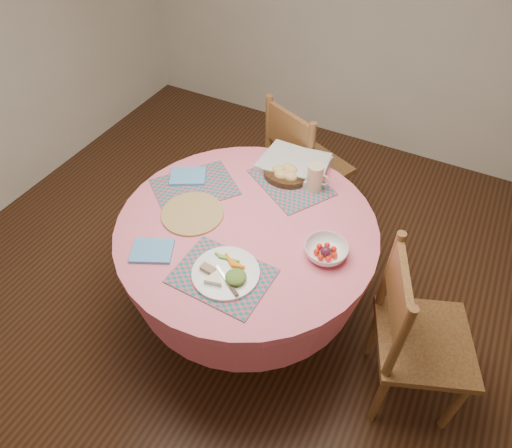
# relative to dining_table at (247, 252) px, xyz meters

# --- Properties ---
(ground) EXTENTS (4.00, 4.00, 0.00)m
(ground) POSITION_rel_dining_table_xyz_m (0.00, 0.00, -0.56)
(ground) COLOR #331C0F
(ground) RESTS_ON ground
(room_envelope) EXTENTS (4.01, 4.01, 2.71)m
(room_envelope) POSITION_rel_dining_table_xyz_m (0.00, 0.00, 1.16)
(room_envelope) COLOR silver
(room_envelope) RESTS_ON ground
(dining_table) EXTENTS (1.24, 1.24, 0.75)m
(dining_table) POSITION_rel_dining_table_xyz_m (0.00, 0.00, 0.00)
(dining_table) COLOR #DD6783
(dining_table) RESTS_ON ground
(chair_right) EXTENTS (0.55, 0.56, 0.95)m
(chair_right) POSITION_rel_dining_table_xyz_m (0.86, -0.04, -0.06)
(chair_right) COLOR brown
(chair_right) RESTS_ON ground
(chair_back) EXTENTS (0.57, 0.56, 0.95)m
(chair_back) POSITION_rel_dining_table_xyz_m (-0.06, 0.85, -0.06)
(chair_back) COLOR brown
(chair_back) RESTS_ON ground
(placemat_front) EXTENTS (0.41, 0.31, 0.01)m
(placemat_front) POSITION_rel_dining_table_xyz_m (0.05, -0.32, 0.20)
(placemat_front) COLOR #13666C
(placemat_front) RESTS_ON dining_table
(placemat_left) EXTENTS (0.48, 0.50, 0.01)m
(placemat_left) POSITION_rel_dining_table_xyz_m (-0.36, 0.11, 0.20)
(placemat_left) COLOR #13666C
(placemat_left) RESTS_ON dining_table
(placemat_back) EXTENTS (0.50, 0.47, 0.01)m
(placemat_back) POSITION_rel_dining_table_xyz_m (0.06, 0.38, 0.20)
(placemat_back) COLOR #13666C
(placemat_back) RESTS_ON dining_table
(wicker_trivet) EXTENTS (0.30, 0.30, 0.01)m
(wicker_trivet) POSITION_rel_dining_table_xyz_m (-0.26, -0.06, 0.20)
(wicker_trivet) COLOR olive
(wicker_trivet) RESTS_ON dining_table
(napkin_near) EXTENTS (0.22, 0.20, 0.01)m
(napkin_near) POSITION_rel_dining_table_xyz_m (-0.29, -0.34, 0.20)
(napkin_near) COLOR #4F90CD
(napkin_near) RESTS_ON dining_table
(napkin_far) EXTENTS (0.23, 0.21, 0.01)m
(napkin_far) POSITION_rel_dining_table_xyz_m (-0.43, 0.16, 0.21)
(napkin_far) COLOR #4F90CD
(napkin_far) RESTS_ON placemat_left
(dinner_plate) EXTENTS (0.29, 0.29, 0.05)m
(dinner_plate) POSITION_rel_dining_table_xyz_m (0.07, -0.31, 0.22)
(dinner_plate) COLOR white
(dinner_plate) RESTS_ON placemat_front
(bread_bowl) EXTENTS (0.23, 0.23, 0.08)m
(bread_bowl) POSITION_rel_dining_table_xyz_m (0.02, 0.39, 0.23)
(bread_bowl) COLOR black
(bread_bowl) RESTS_ON placemat_back
(latte_mug) EXTENTS (0.12, 0.08, 0.14)m
(latte_mug) POSITION_rel_dining_table_xyz_m (0.18, 0.38, 0.27)
(latte_mug) COLOR #C7AF89
(latte_mug) RESTS_ON placemat_back
(fruit_bowl) EXTENTS (0.24, 0.24, 0.06)m
(fruit_bowl) POSITION_rel_dining_table_xyz_m (0.40, -0.00, 0.22)
(fruit_bowl) COLOR white
(fruit_bowl) RESTS_ON dining_table
(newspaper_stack) EXTENTS (0.37, 0.29, 0.04)m
(newspaper_stack) POSITION_rel_dining_table_xyz_m (0.02, 0.50, 0.22)
(newspaper_stack) COLOR silver
(newspaper_stack) RESTS_ON dining_table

